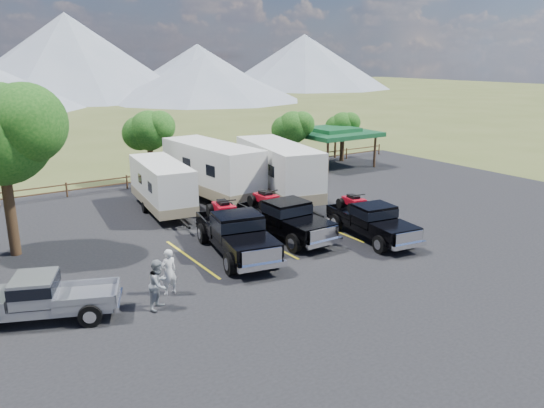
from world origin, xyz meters
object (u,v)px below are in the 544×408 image
rig_center (284,217)px  trailer_right (278,171)px  trailer_left (162,186)px  pavilion (332,133)px  rig_left (235,231)px  person_a (169,272)px  pickup_silver (40,297)px  trailer_center (212,171)px  person_b (159,284)px  rig_right (371,220)px

rig_center → trailer_right: (3.75, 6.06, 0.85)m
trailer_left → trailer_right: 7.31m
pavilion → trailer_right: size_ratio=0.60×
rig_left → person_a: size_ratio=3.82×
trailer_right → rig_center: bearing=-110.6°
person_a → trailer_left: bearing=-118.4°
trailer_left → pickup_silver: 13.41m
rig_center → trailer_left: trailer_left is taller
rig_left → trailer_center: trailer_center is taller
rig_center → trailer_center: (0.30, 8.38, 0.85)m
trailer_right → person_a: 14.60m
pickup_silver → person_b: bearing=91.5°
rig_center → rig_right: rig_center is taller
pavilion → rig_center: pavilion is taller
pavilion → person_b: size_ratio=3.33×
trailer_left → person_a: bearing=-104.0°
rig_right → person_a: rig_right is taller
rig_right → person_a: (-11.04, -0.55, -0.04)m
trailer_center → pickup_silver: (-12.35, -11.01, -1.03)m
rig_left → person_a: 4.90m
pickup_silver → person_a: person_a is taller
trailer_center → rig_center: bearing=-95.7°
pavilion → pickup_silver: bearing=-149.2°
person_b → pavilion: bearing=-2.7°
trailer_right → pickup_silver: 18.07m
pickup_silver → person_a: 4.53m
trailer_center → person_b: bearing=-128.3°
rig_left → pickup_silver: bearing=-157.0°
rig_right → pickup_silver: rig_right is taller
trailer_right → trailer_left: bearing=179.2°
rig_right → trailer_center: size_ratio=0.59×
pavilion → person_b: (-22.03, -16.80, -1.82)m
trailer_right → rig_left: bearing=-124.6°
trailer_left → pickup_silver: trailer_left is taller
pavilion → trailer_center: bearing=-162.0°
pickup_silver → rig_center: bearing=124.7°
rig_left → pickup_silver: 8.99m
rig_left → person_b: (-5.06, -3.28, -0.14)m
trailer_left → person_a: size_ratio=4.69×
pickup_silver → person_b: (3.73, -1.42, 0.09)m
rig_center → trailer_right: trailer_right is taller
trailer_right → pickup_silver: trailer_right is taller
rig_left → rig_center: bearing=24.3°
trailer_left → trailer_right: (7.14, -1.52, 0.33)m
rig_right → person_b: 11.90m
pavilion → rig_left: pavilion is taller
pavilion → trailer_center: 14.14m
rig_left → person_b: 6.03m
trailer_left → trailer_right: trailer_right is taller
person_a → rig_center: bearing=-164.7°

